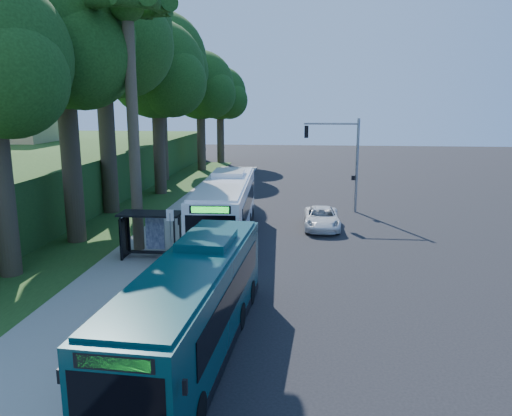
# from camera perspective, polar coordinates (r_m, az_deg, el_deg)

# --- Properties ---
(ground) EXTENTS (140.00, 140.00, 0.00)m
(ground) POSITION_cam_1_polar(r_m,az_deg,el_deg) (28.68, 3.57, -4.51)
(ground) COLOR black
(ground) RESTS_ON ground
(sidewalk) EXTENTS (4.50, 70.00, 0.12)m
(sidewalk) POSITION_cam_1_polar(r_m,az_deg,el_deg) (29.79, -10.63, -3.95)
(sidewalk) COLOR gray
(sidewalk) RESTS_ON ground
(red_curb) EXTENTS (0.25, 30.00, 0.13)m
(red_curb) POSITION_cam_1_polar(r_m,az_deg,el_deg) (25.52, -8.12, -6.57)
(red_curb) COLOR maroon
(red_curb) RESTS_ON ground
(grass_verge) EXTENTS (8.00, 70.00, 0.06)m
(grass_verge) POSITION_cam_1_polar(r_m,az_deg,el_deg) (36.24, -17.14, -1.48)
(grass_verge) COLOR #234719
(grass_verge) RESTS_ON ground
(bus_shelter) EXTENTS (3.20, 1.51, 2.55)m
(bus_shelter) POSITION_cam_1_polar(r_m,az_deg,el_deg) (26.69, -12.37, -2.01)
(bus_shelter) COLOR black
(bus_shelter) RESTS_ON ground
(stop_sign_pole) EXTENTS (0.35, 0.06, 3.17)m
(stop_sign_pole) POSITION_cam_1_polar(r_m,az_deg,el_deg) (24.12, -9.74, -2.72)
(stop_sign_pole) COLOR gray
(stop_sign_pole) RESTS_ON ground
(traffic_signal_pole) EXTENTS (4.10, 0.30, 7.00)m
(traffic_signal_pole) POSITION_cam_1_polar(r_m,az_deg,el_deg) (37.78, 9.97, 6.17)
(traffic_signal_pole) COLOR gray
(traffic_signal_pole) RESTS_ON ground
(palm_tree) EXTENTS (4.20, 4.20, 14.40)m
(palm_tree) POSITION_cam_1_polar(r_m,az_deg,el_deg) (27.85, -14.47, 20.39)
(palm_tree) COLOR #4C3F2D
(palm_tree) RESTS_ON ground
(hillside_backdrop) EXTENTS (24.00, 60.00, 8.80)m
(hillside_backdrop) POSITION_cam_1_polar(r_m,az_deg,el_deg) (50.83, -26.91, 4.26)
(hillside_backdrop) COLOR #234719
(hillside_backdrop) RESTS_ON ground
(tree_0) EXTENTS (8.40, 8.00, 15.70)m
(tree_0) POSITION_cam_1_polar(r_m,az_deg,el_deg) (30.66, -21.11, 16.96)
(tree_0) COLOR #382B1E
(tree_0) RESTS_ON ground
(tree_1) EXTENTS (10.50, 10.00, 18.26)m
(tree_1) POSITION_cam_1_polar(r_m,az_deg,el_deg) (38.49, -17.13, 18.34)
(tree_1) COLOR #382B1E
(tree_1) RESTS_ON ground
(tree_2) EXTENTS (8.82, 8.40, 15.12)m
(tree_2) POSITION_cam_1_polar(r_m,az_deg,el_deg) (45.36, -11.20, 14.73)
(tree_2) COLOR #382B1E
(tree_2) RESTS_ON ground
(tree_3) EXTENTS (10.08, 9.60, 17.28)m
(tree_3) POSITION_cam_1_polar(r_m,az_deg,el_deg) (53.68, -10.86, 15.89)
(tree_3) COLOR #382B1E
(tree_3) RESTS_ON ground
(tree_4) EXTENTS (8.40, 8.00, 14.14)m
(tree_4) POSITION_cam_1_polar(r_m,az_deg,el_deg) (60.74, -6.31, 13.42)
(tree_4) COLOR #382B1E
(tree_4) RESTS_ON ground
(tree_5) EXTENTS (7.35, 7.00, 12.86)m
(tree_5) POSITION_cam_1_polar(r_m,az_deg,el_deg) (68.41, -4.07, 12.65)
(tree_5) COLOR #382B1E
(tree_5) RESTS_ON ground
(white_bus) EXTENTS (3.37, 13.10, 3.87)m
(white_bus) POSITION_cam_1_polar(r_m,az_deg,el_deg) (30.24, -3.49, 0.05)
(white_bus) COLOR white
(white_bus) RESTS_ON ground
(teal_bus) EXTENTS (3.18, 11.85, 3.49)m
(teal_bus) POSITION_cam_1_polar(r_m,az_deg,el_deg) (16.67, -7.08, -10.79)
(teal_bus) COLOR #0A3538
(teal_bus) RESTS_ON ground
(pickup) EXTENTS (2.30, 4.92, 1.36)m
(pickup) POSITION_cam_1_polar(r_m,az_deg,el_deg) (33.05, 7.52, -1.15)
(pickup) COLOR white
(pickup) RESTS_ON ground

